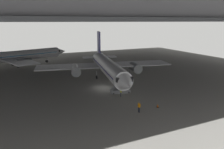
% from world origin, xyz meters
% --- Properties ---
extents(ground_plane, '(110.00, 110.00, 0.00)m').
position_xyz_m(ground_plane, '(0.00, 0.00, 0.00)').
color(ground_plane, gray).
extents(hangar_structure, '(121.00, 99.00, 15.25)m').
position_xyz_m(hangar_structure, '(-0.07, 13.76, 14.62)').
color(hangar_structure, '#4C4F54').
rests_on(hangar_structure, ground_plane).
extents(airplane_main, '(32.82, 33.47, 10.67)m').
position_xyz_m(airplane_main, '(3.06, 5.33, 3.30)').
color(airplane_main, white).
rests_on(airplane_main, ground_plane).
extents(boarding_stairs, '(4.24, 2.24, 4.49)m').
position_xyz_m(boarding_stairs, '(1.57, -3.95, 0.72)').
color(boarding_stairs, slate).
rests_on(boarding_stairs, ground_plane).
extents(crew_worker_near_nose, '(0.30, 0.54, 1.65)m').
position_xyz_m(crew_worker_near_nose, '(-0.35, -13.64, 0.94)').
color(crew_worker_near_nose, '#232838').
rests_on(crew_worker_near_nose, ground_plane).
extents(crew_worker_by_stairs, '(0.33, 0.52, 1.65)m').
position_xyz_m(crew_worker_by_stairs, '(0.53, -6.07, 0.94)').
color(crew_worker_by_stairs, '#232838').
rests_on(crew_worker_by_stairs, ground_plane).
extents(airplane_distant, '(30.45, 30.11, 9.97)m').
position_xyz_m(airplane_distant, '(-13.91, 32.52, 3.17)').
color(airplane_distant, white).
rests_on(airplane_distant, ground_plane).
extents(traffic_cone_orange, '(0.36, 0.36, 0.60)m').
position_xyz_m(traffic_cone_orange, '(3.44, -13.19, 0.29)').
color(traffic_cone_orange, black).
rests_on(traffic_cone_orange, ground_plane).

